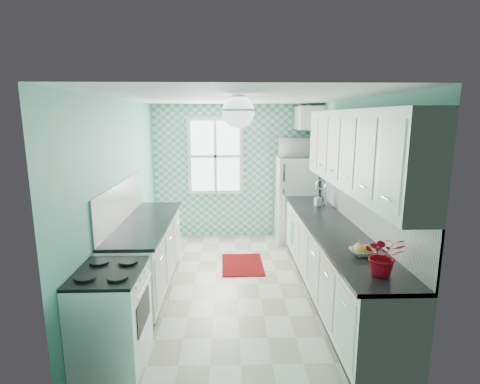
{
  "coord_description": "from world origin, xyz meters",
  "views": [
    {
      "loc": [
        -0.11,
        -4.81,
        2.27
      ],
      "look_at": [
        0.05,
        0.25,
        1.25
      ],
      "focal_mm": 28.0,
      "sensor_mm": 36.0,
      "label": 1
    }
  ],
  "objects_px": {
    "stove": "(111,315)",
    "sink": "(315,206)",
    "ceiling_light": "(238,112)",
    "fruit_bowl": "(362,252)",
    "potted_plant": "(384,255)",
    "microwave": "(297,147)",
    "fridge": "(295,200)"
  },
  "relations": [
    {
      "from": "stove",
      "to": "sink",
      "type": "xyz_separation_m",
      "value": [
        2.4,
        2.3,
        0.47
      ]
    },
    {
      "from": "ceiling_light",
      "to": "fruit_bowl",
      "type": "height_order",
      "value": "ceiling_light"
    },
    {
      "from": "ceiling_light",
      "to": "sink",
      "type": "distance_m",
      "value": 2.36
    },
    {
      "from": "sink",
      "to": "potted_plant",
      "type": "bearing_deg",
      "value": -90.46
    },
    {
      "from": "potted_plant",
      "to": "microwave",
      "type": "bearing_deg",
      "value": 91.4
    },
    {
      "from": "ceiling_light",
      "to": "fridge",
      "type": "distance_m",
      "value": 3.23
    },
    {
      "from": "potted_plant",
      "to": "fridge",
      "type": "bearing_deg",
      "value": 91.41
    },
    {
      "from": "stove",
      "to": "fruit_bowl",
      "type": "bearing_deg",
      "value": 7.7
    },
    {
      "from": "fridge",
      "to": "potted_plant",
      "type": "distance_m",
      "value": 3.7
    },
    {
      "from": "fruit_bowl",
      "to": "potted_plant",
      "type": "distance_m",
      "value": 0.51
    },
    {
      "from": "stove",
      "to": "sink",
      "type": "height_order",
      "value": "sink"
    },
    {
      "from": "stove",
      "to": "potted_plant",
      "type": "relative_size",
      "value": 2.46
    },
    {
      "from": "fridge",
      "to": "potted_plant",
      "type": "bearing_deg",
      "value": -86.73
    },
    {
      "from": "fridge",
      "to": "microwave",
      "type": "height_order",
      "value": "microwave"
    },
    {
      "from": "ceiling_light",
      "to": "stove",
      "type": "height_order",
      "value": "ceiling_light"
    },
    {
      "from": "ceiling_light",
      "to": "fruit_bowl",
      "type": "xyz_separation_m",
      "value": [
        1.2,
        -0.58,
        -1.35
      ]
    },
    {
      "from": "microwave",
      "to": "stove",
      "type": "bearing_deg",
      "value": 56.98
    },
    {
      "from": "sink",
      "to": "microwave",
      "type": "bearing_deg",
      "value": 94.4
    },
    {
      "from": "fruit_bowl",
      "to": "microwave",
      "type": "relative_size",
      "value": 0.37
    },
    {
      "from": "fruit_bowl",
      "to": "potted_plant",
      "type": "xyz_separation_m",
      "value": [
        0.0,
        -0.49,
        0.15
      ]
    },
    {
      "from": "fridge",
      "to": "sink",
      "type": "relative_size",
      "value": 2.95
    },
    {
      "from": "fridge",
      "to": "fruit_bowl",
      "type": "relative_size",
      "value": 6.78
    },
    {
      "from": "ceiling_light",
      "to": "potted_plant",
      "type": "relative_size",
      "value": 0.96
    },
    {
      "from": "potted_plant",
      "to": "fruit_bowl",
      "type": "bearing_deg",
      "value": 90.0
    },
    {
      "from": "stove",
      "to": "microwave",
      "type": "height_order",
      "value": "microwave"
    },
    {
      "from": "stove",
      "to": "potted_plant",
      "type": "xyz_separation_m",
      "value": [
        2.4,
        -0.25,
        0.65
      ]
    },
    {
      "from": "sink",
      "to": "fruit_bowl",
      "type": "relative_size",
      "value": 2.3
    },
    {
      "from": "stove",
      "to": "potted_plant",
      "type": "bearing_deg",
      "value": -3.86
    },
    {
      "from": "ceiling_light",
      "to": "microwave",
      "type": "distance_m",
      "value": 2.9
    },
    {
      "from": "microwave",
      "to": "ceiling_light",
      "type": "bearing_deg",
      "value": 67.92
    },
    {
      "from": "stove",
      "to": "fruit_bowl",
      "type": "height_order",
      "value": "fruit_bowl"
    },
    {
      "from": "sink",
      "to": "microwave",
      "type": "distance_m",
      "value": 1.39
    }
  ]
}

